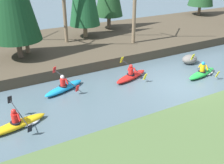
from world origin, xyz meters
TOP-DOWN VIEW (x-y plane):
  - ground_plane at (0.00, 0.00)m, footprint 90.00×90.00m
  - riverbank_far at (0.00, 9.80)m, footprint 44.00×10.36m
  - bare_tree_mid_upstream at (-6.94, 8.84)m, footprint 4.32×4.27m
  - bare_tree_downstream at (1.15, 7.17)m, footprint 3.95×3.90m
  - kayaker_lead at (2.36, 0.64)m, footprint 2.79×2.06m
  - kayaker_middle at (-2.03, 2.47)m, footprint 2.75×2.02m
  - kayaker_trailing at (-6.31, 3.00)m, footprint 2.73×1.99m
  - kayaker_far_back at (-9.31, 0.54)m, footprint 2.79×2.05m
  - boulder_midstream at (3.11, 2.66)m, footprint 1.15×0.90m

SIDE VIEW (x-z plane):
  - ground_plane at x=0.00m, z-range 0.00..0.00m
  - kayaker_lead at x=2.36m, z-range -0.40..0.80m
  - kayaker_far_back at x=-9.31m, z-range -0.40..0.80m
  - kayaker_middle at x=-2.03m, z-range -0.38..0.82m
  - kayaker_trailing at x=-6.31m, z-range -0.38..0.82m
  - boulder_midstream at x=3.11m, z-range 0.00..0.65m
  - riverbank_far at x=0.00m, z-range 0.00..0.68m
  - bare_tree_downstream at x=1.15m, z-range 0.47..7.67m
  - bare_tree_mid_upstream at x=-6.94m, z-range 0.45..8.36m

